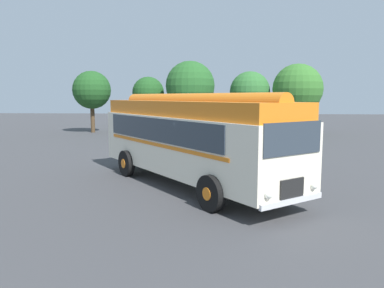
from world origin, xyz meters
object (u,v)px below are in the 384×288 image
(vintage_bus, at_px, (189,136))
(car_mid_left, at_px, (244,130))
(box_van, at_px, (175,122))
(car_near_left, at_px, (207,130))

(vintage_bus, distance_m, car_mid_left, 14.80)
(car_mid_left, height_order, box_van, box_van)
(car_near_left, xyz_separation_m, car_mid_left, (2.86, -0.32, 0.00))
(vintage_bus, xyz_separation_m, box_van, (-2.30, 15.45, -0.53))
(car_mid_left, xyz_separation_m, box_van, (-5.38, 1.01, 0.52))
(car_mid_left, relative_size, box_van, 0.73)
(car_mid_left, distance_m, box_van, 5.50)
(car_near_left, height_order, box_van, box_van)
(car_near_left, distance_m, car_mid_left, 2.88)
(car_near_left, bearing_deg, box_van, 164.68)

